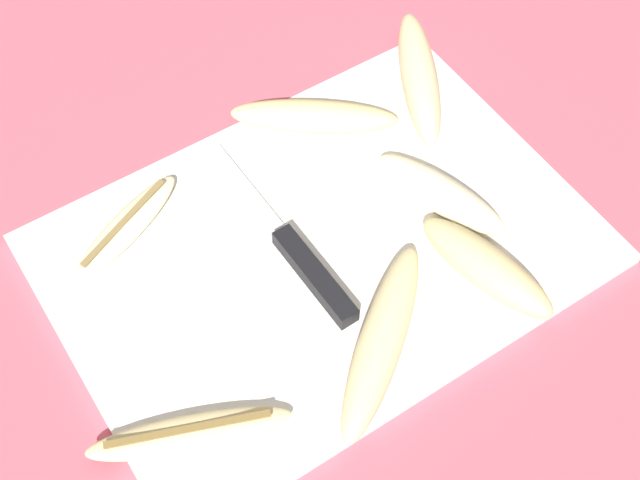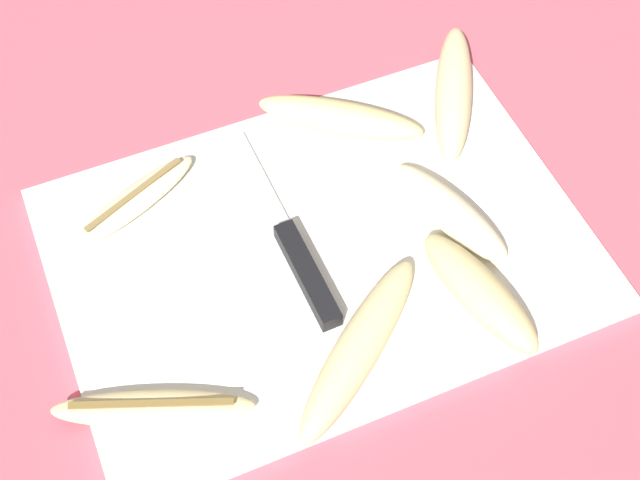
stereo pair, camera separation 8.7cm
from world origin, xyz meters
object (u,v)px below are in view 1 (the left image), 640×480
banana_spotted_left (486,267)px  banana_mellow_near (189,433)px  banana_golden_short (314,117)px  banana_bright_far (441,194)px  knife (302,260)px  banana_pale_long (125,228)px  banana_soft_right (419,76)px  banana_ripe_center (382,340)px

banana_spotted_left → banana_mellow_near: (-0.31, 0.01, -0.01)m
banana_spotted_left → banana_mellow_near: banana_spotted_left is taller
banana_golden_short → banana_bright_far: (0.05, -0.16, 0.00)m
knife → banana_mellow_near: 0.20m
banana_spotted_left → banana_mellow_near: size_ratio=0.89×
banana_pale_long → banana_soft_right: banana_soft_right is taller
banana_spotted_left → banana_soft_right: (0.10, 0.23, 0.00)m
banana_golden_short → knife: bearing=-127.0°
banana_mellow_near → banana_bright_far: bearing=13.7°
banana_spotted_left → banana_bright_far: size_ratio=1.02×
banana_golden_short → banana_pale_long: 0.23m
banana_golden_short → banana_mellow_near: banana_golden_short is taller
banana_soft_right → banana_ripe_center: bearing=-132.6°
banana_bright_far → banana_ripe_center: bearing=-145.1°
banana_mellow_near → banana_pale_long: bearing=77.5°
banana_golden_short → banana_bright_far: same height
banana_mellow_near → banana_ripe_center: size_ratio=0.95×
banana_pale_long → banana_ripe_center: 0.28m
banana_golden_short → banana_pale_long: (-0.23, -0.01, -0.01)m
banana_pale_long → banana_mellow_near: same height
banana_pale_long → banana_soft_right: bearing=-0.1°
banana_ripe_center → banana_bright_far: (0.14, 0.10, 0.00)m
banana_pale_long → banana_bright_far: bearing=-26.7°
banana_soft_right → banana_mellow_near: size_ratio=1.08×
knife → banana_spotted_left: (0.14, -0.11, 0.01)m
knife → banana_golden_short: (0.11, 0.14, 0.01)m
knife → banana_ripe_center: bearing=-85.3°
banana_mellow_near → banana_spotted_left: bearing=-2.1°
banana_ripe_center → banana_spotted_left: bearing=3.7°
banana_pale_long → banana_soft_right: size_ratio=0.79×
banana_spotted_left → banana_bright_far: bearing=79.3°
knife → banana_pale_long: (-0.13, 0.13, 0.00)m
banana_golden_short → banana_pale_long: banana_golden_short is taller
knife → banana_soft_right: size_ratio=1.33×
knife → banana_mellow_near: size_ratio=1.44×
banana_pale_long → banana_ripe_center: size_ratio=0.81×
banana_soft_right → knife: bearing=-151.7°
knife → banana_pale_long: 0.18m
banana_spotted_left → banana_golden_short: bearing=97.5°
banana_spotted_left → banana_ripe_center: banana_spotted_left is taller
banana_bright_far → banana_pale_long: bearing=153.3°
banana_spotted_left → banana_soft_right: 0.25m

